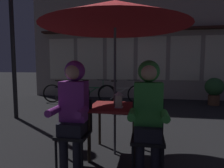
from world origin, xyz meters
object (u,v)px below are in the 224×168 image
at_px(person_right_hooded, 148,106).
at_px(bicycle_third, 122,94).
at_px(cafe_table, 115,113).
at_px(street_lamp, 11,8).
at_px(bicycle_second, 93,93).
at_px(chair_right, 148,133).
at_px(chair_left, 75,128).
at_px(bicycle_nearest, 66,93).
at_px(lantern, 119,99).
at_px(patio_umbrella, 115,14).
at_px(potted_plant, 214,89).
at_px(person_left_hooded, 73,103).

height_order(person_right_hooded, bicycle_third, person_right_hooded).
relative_size(cafe_table, street_lamp, 0.19).
bearing_deg(street_lamp, bicycle_second, 59.16).
xyz_separation_m(chair_right, bicycle_third, (-0.85, 4.23, -0.14)).
xyz_separation_m(chair_left, bicycle_nearest, (-1.89, 4.12, -0.14)).
xyz_separation_m(person_right_hooded, street_lamp, (-3.28, 1.99, 1.87)).
distance_m(cafe_table, lantern, 0.26).
height_order(lantern, person_right_hooded, person_right_hooded).
distance_m(cafe_table, person_right_hooded, 0.67).
height_order(patio_umbrella, bicycle_third, patio_umbrella).
relative_size(chair_left, street_lamp, 0.22).
bearing_deg(bicycle_second, street_lamp, -120.84).
xyz_separation_m(cafe_table, bicycle_third, (-0.37, 3.86, -0.29)).
height_order(chair_right, bicycle_second, chair_right).
height_order(patio_umbrella, person_right_hooded, patio_umbrella).
xyz_separation_m(bicycle_second, potted_plant, (4.12, 0.29, 0.20)).
bearing_deg(lantern, chair_left, -154.23).
bearing_deg(lantern, potted_plant, 58.36).
distance_m(lantern, chair_left, 0.72).
distance_m(cafe_table, potted_plant, 4.97).
xyz_separation_m(bicycle_second, bicycle_third, (1.05, -0.02, 0.00)).
distance_m(person_left_hooded, bicycle_third, 4.32).
relative_size(patio_umbrella, street_lamp, 0.60).
xyz_separation_m(chair_left, potted_plant, (3.18, 4.54, 0.05)).
relative_size(lantern, street_lamp, 0.06).
bearing_deg(chair_left, potted_plant, 54.94).
distance_m(lantern, potted_plant, 5.02).
distance_m(chair_left, potted_plant, 5.54).
relative_size(chair_right, bicycle_second, 0.52).
distance_m(patio_umbrella, chair_left, 1.68).
distance_m(chair_left, person_right_hooded, 1.03).
height_order(lantern, chair_left, lantern).
distance_m(chair_right, potted_plant, 5.05).
bearing_deg(chair_left, patio_umbrella, 37.55).
bearing_deg(person_left_hooded, lantern, 30.36).
bearing_deg(lantern, chair_right, -33.22).
relative_size(cafe_table, bicycle_second, 0.44).
relative_size(lantern, chair_right, 0.27).
xyz_separation_m(chair_right, bicycle_nearest, (-2.85, 4.12, -0.14)).
bearing_deg(chair_left, lantern, 25.77).
height_order(chair_right, person_left_hooded, person_left_hooded).
xyz_separation_m(chair_left, street_lamp, (-2.32, 1.93, 2.23)).
bearing_deg(street_lamp, chair_left, -39.78).
xyz_separation_m(cafe_table, bicycle_nearest, (-2.37, 3.75, -0.29)).
xyz_separation_m(chair_right, person_right_hooded, (0.00, -0.06, 0.36)).
distance_m(person_right_hooded, potted_plant, 5.11).
bearing_deg(cafe_table, potted_plant, 57.02).
bearing_deg(person_left_hooded, bicycle_second, 102.30).
bearing_deg(potted_plant, person_left_hooded, -124.73).
bearing_deg(street_lamp, lantern, -30.10).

